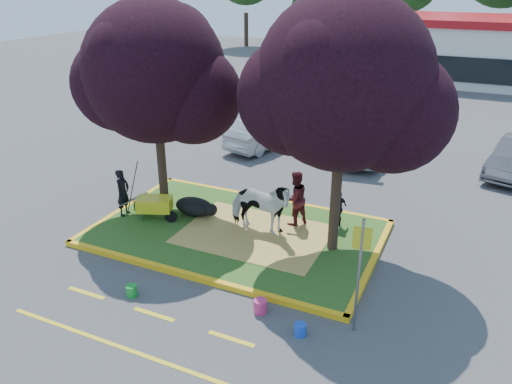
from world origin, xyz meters
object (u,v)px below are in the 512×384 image
at_px(calf, 194,207).
at_px(bucket_blue, 300,330).
at_px(cow, 260,207).
at_px(car_silver, 266,132).
at_px(bucket_pink, 260,306).
at_px(sign_post, 360,264).
at_px(handler, 123,193).
at_px(wheelbarrow, 155,204).
at_px(bucket_green, 132,291).
at_px(car_black, 171,114).

bearing_deg(calf, bucket_blue, -47.98).
bearing_deg(cow, car_silver, 18.29).
bearing_deg(bucket_pink, cow, 114.51).
relative_size(calf, car_silver, 0.31).
height_order(sign_post, car_silver, sign_post).
xyz_separation_m(calf, handler, (-2.03, -0.90, 0.47)).
distance_m(cow, bucket_blue, 4.56).
height_order(wheelbarrow, bucket_pink, wheelbarrow).
bearing_deg(car_silver, bucket_pink, 127.46).
xyz_separation_m(wheelbarrow, bucket_pink, (4.81, -2.73, -0.47)).
relative_size(bucket_green, bucket_pink, 0.87).
distance_m(sign_post, car_black, 16.96).
bearing_deg(calf, car_silver, 86.30).
distance_m(calf, car_black, 10.53).
distance_m(cow, bucket_green, 4.39).
xyz_separation_m(calf, car_black, (-6.40, 8.35, 0.28)).
distance_m(bucket_pink, car_black, 15.67).
bearing_deg(calf, bucket_green, -89.97).
bearing_deg(wheelbarrow, bucket_blue, -49.87).
bearing_deg(wheelbarrow, car_silver, 67.06).
bearing_deg(bucket_pink, bucket_green, -166.83).
relative_size(cow, wheelbarrow, 1.04).
distance_m(bucket_blue, car_black, 16.68).
bearing_deg(handler, bucket_pink, -118.90).
height_order(sign_post, bucket_green, sign_post).
distance_m(calf, handler, 2.27).
bearing_deg(bucket_blue, sign_post, 32.61).
xyz_separation_m(calf, bucket_green, (0.76, -4.21, -0.29)).
bearing_deg(car_black, bucket_blue, -61.99).
xyz_separation_m(cow, bucket_green, (-1.60, -4.01, -0.83)).
bearing_deg(sign_post, car_black, 130.21).
xyz_separation_m(wheelbarrow, bucket_blue, (5.92, -3.10, -0.50)).
relative_size(handler, car_silver, 0.35).
height_order(car_black, car_silver, car_black).
relative_size(handler, car_black, 0.36).
height_order(handler, bucket_green, handler).
xyz_separation_m(cow, sign_post, (3.62, -3.00, 0.73)).
distance_m(wheelbarrow, sign_post, 7.43).
bearing_deg(bucket_pink, calf, 137.91).
bearing_deg(handler, wheelbarrow, -87.36).
relative_size(cow, calf, 1.48).
height_order(wheelbarrow, car_silver, car_silver).
height_order(cow, handler, cow).
distance_m(cow, calf, 2.42).
bearing_deg(car_silver, bucket_green, 112.14).
bearing_deg(handler, calf, -71.36).
bearing_deg(sign_post, cow, 133.53).
bearing_deg(car_black, bucket_green, -75.27).
height_order(calf, bucket_green, calf).
bearing_deg(handler, bucket_green, -145.07).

